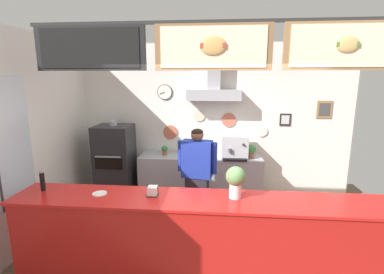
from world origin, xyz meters
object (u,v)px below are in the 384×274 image
(potted_thyme, at_px, (165,150))
(potted_rosemary, at_px, (200,150))
(pizza_oven, at_px, (115,165))
(condiment_plate, at_px, (100,194))
(potted_basil, at_px, (251,150))
(napkin_holder, at_px, (153,191))
(potted_sage, at_px, (182,149))
(shop_worker, at_px, (197,177))
(basil_vase, at_px, (236,180))
(pepper_grinder, at_px, (42,180))
(espresso_machine, at_px, (234,146))

(potted_thyme, height_order, potted_rosemary, potted_rosemary)
(pizza_oven, distance_m, condiment_plate, 2.04)
(potted_basil, relative_size, condiment_plate, 1.49)
(pizza_oven, relative_size, napkin_holder, 12.10)
(potted_sage, bearing_deg, condiment_plate, -108.30)
(shop_worker, bearing_deg, potted_rosemary, -79.04)
(condiment_plate, bearing_deg, basil_vase, 1.45)
(potted_rosemary, distance_m, potted_sage, 0.33)
(shop_worker, xyz_separation_m, pepper_grinder, (-1.78, -1.08, 0.29))
(shop_worker, height_order, basil_vase, shop_worker)
(espresso_machine, relative_size, potted_rosemary, 2.15)
(potted_thyme, height_order, potted_sage, potted_sage)
(basil_vase, distance_m, napkin_holder, 0.96)
(condiment_plate, distance_m, napkin_holder, 0.63)
(shop_worker, distance_m, espresso_machine, 1.17)
(espresso_machine, bearing_deg, potted_sage, 176.67)
(espresso_machine, xyz_separation_m, potted_thyme, (-1.31, 0.04, -0.10))
(potted_basil, relative_size, basil_vase, 0.68)
(shop_worker, distance_m, condiment_plate, 1.56)
(espresso_machine, bearing_deg, basil_vase, -93.11)
(espresso_machine, height_order, potted_sage, espresso_machine)
(pizza_oven, distance_m, potted_sage, 1.30)
(shop_worker, relative_size, espresso_machine, 3.39)
(potted_basil, height_order, napkin_holder, potted_basil)
(pepper_grinder, bearing_deg, potted_basil, 37.10)
(condiment_plate, xyz_separation_m, basil_vase, (1.57, 0.04, 0.20))
(pizza_oven, bearing_deg, potted_rosemary, 5.66)
(shop_worker, bearing_deg, basil_vase, 124.80)
(condiment_plate, bearing_deg, potted_sage, 71.70)
(potted_rosemary, distance_m, condiment_plate, 2.35)
(pizza_oven, relative_size, potted_sage, 7.68)
(espresso_machine, distance_m, basil_vase, 2.06)
(pepper_grinder, xyz_separation_m, napkin_holder, (1.34, -0.02, -0.08))
(potted_sage, xyz_separation_m, basil_vase, (0.86, -2.11, 0.20))
(potted_basil, xyz_separation_m, potted_sage, (-1.27, 0.06, -0.03))
(pizza_oven, bearing_deg, pepper_grinder, -95.30)
(potted_sage, xyz_separation_m, condiment_plate, (-0.71, -2.15, 0.00))
(potted_sage, bearing_deg, potted_thyme, -177.39)
(pizza_oven, xyz_separation_m, shop_worker, (1.60, -0.82, 0.11))
(shop_worker, height_order, potted_rosemary, shop_worker)
(potted_thyme, bearing_deg, shop_worker, -55.62)
(potted_basil, xyz_separation_m, pepper_grinder, (-2.70, -2.04, 0.09))
(basil_vase, bearing_deg, pizza_oven, 137.84)
(basil_vase, height_order, napkin_holder, basil_vase)
(potted_rosemary, xyz_separation_m, pepper_grinder, (-1.76, -2.06, 0.12))
(pizza_oven, distance_m, napkin_holder, 2.28)
(pizza_oven, height_order, napkin_holder, pizza_oven)
(basil_vase, bearing_deg, shop_worker, 114.96)
(pizza_oven, xyz_separation_m, espresso_machine, (2.22, 0.14, 0.37))
(potted_thyme, distance_m, napkin_holder, 2.13)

